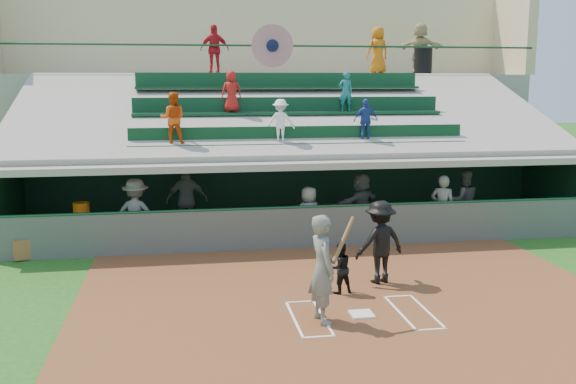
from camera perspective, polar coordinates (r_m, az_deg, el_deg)
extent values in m
plane|color=#1F5217|center=(12.44, 6.56, -10.87)|extent=(100.00, 100.00, 0.00)
cube|color=brown|center=(12.89, 5.94, -10.06)|extent=(11.00, 9.00, 0.02)
cube|color=white|center=(12.43, 6.56, -10.72)|extent=(0.43, 0.43, 0.03)
cube|color=white|center=(12.26, 3.12, -11.03)|extent=(0.05, 1.80, 0.01)
cube|color=white|center=(12.65, 9.89, -10.49)|extent=(0.05, 1.80, 0.01)
cube|color=white|center=(12.16, 0.54, -11.20)|extent=(0.05, 1.80, 0.01)
cube|color=white|center=(12.84, 12.24, -10.27)|extent=(0.05, 1.80, 0.01)
cube|color=white|center=(13.03, 1.06, -9.72)|extent=(0.60, 0.05, 0.01)
cube|color=white|center=(13.54, 9.74, -9.10)|extent=(0.60, 0.05, 0.01)
cube|color=white|center=(11.39, 2.74, -12.72)|extent=(0.60, 0.05, 0.01)
cube|color=silver|center=(11.96, 12.60, -11.82)|extent=(0.60, 0.05, 0.01)
cube|color=gray|center=(18.73, 0.91, -3.59)|extent=(16.00, 3.50, 0.04)
cube|color=gray|center=(24.97, -1.85, 5.11)|extent=(20.00, 3.00, 4.60)
cube|color=#525752|center=(16.94, 1.97, -3.22)|extent=(16.00, 0.06, 1.10)
cylinder|color=#164529|center=(16.82, 1.98, -1.33)|extent=(16.00, 0.08, 0.08)
cube|color=black|center=(20.21, 0.03, 0.53)|extent=(16.00, 0.25, 2.20)
cube|color=#10311B|center=(18.83, -23.80, -1.02)|extent=(0.25, 3.50, 2.20)
cube|color=black|center=(21.42, 22.48, 0.31)|extent=(0.25, 3.50, 2.20)
cube|color=gray|center=(18.34, 0.92, 3.04)|extent=(16.40, 3.90, 0.18)
cube|color=gray|center=(21.91, -0.72, 1.40)|extent=(16.40, 3.50, 2.30)
cube|color=gray|center=(23.39, -1.34, 4.78)|extent=(16.40, 0.30, 4.60)
cube|color=gray|center=(20.06, -0.02, 7.22)|extent=(16.40, 6.51, 2.37)
cube|color=#0D3A1D|center=(17.76, 1.25, 4.27)|extent=(9.40, 0.42, 0.08)
cube|color=#0C351B|center=(17.93, 1.13, 5.16)|extent=(9.40, 0.06, 0.45)
cube|color=#0D3A1E|center=(19.57, 0.22, 7.00)|extent=(9.40, 0.42, 0.08)
cube|color=#0B321D|center=(19.75, 0.13, 7.78)|extent=(9.40, 0.06, 0.45)
cube|color=#0B3218|center=(21.42, -0.63, 9.27)|extent=(9.40, 0.42, 0.08)
cube|color=#0D3A1E|center=(21.61, -0.72, 9.96)|extent=(9.40, 0.06, 0.45)
imported|color=#CC460C|center=(17.50, -10.20, 6.45)|extent=(0.72, 0.58, 1.40)
imported|color=white|center=(17.71, -0.66, 6.32)|extent=(0.85, 0.60, 1.19)
imported|color=navy|center=(18.23, 6.93, 6.36)|extent=(0.71, 0.31, 1.19)
imported|color=#A71613|center=(19.43, -5.05, 8.88)|extent=(0.63, 0.43, 1.23)
imported|color=#18676D|center=(20.00, 5.15, 8.87)|extent=(0.45, 0.31, 1.21)
cylinder|color=#133C21|center=(23.43, -1.41, 12.87)|extent=(20.00, 0.07, 0.07)
cylinder|color=maroon|center=(23.41, -1.40, 12.87)|extent=(1.50, 0.06, 1.50)
sphere|color=black|center=(23.38, -1.39, 12.88)|extent=(0.44, 0.44, 0.44)
cube|color=#C7B784|center=(26.43, -2.34, 13.84)|extent=(20.00, 0.40, 3.20)
cube|color=tan|center=(28.06, 19.36, 13.07)|extent=(0.40, 3.00, 3.20)
imported|color=#5B5D58|center=(11.74, 3.08, -6.83)|extent=(0.59, 0.80, 2.01)
cylinder|color=brown|center=(11.52, 4.97, -4.20)|extent=(0.56, 0.54, 0.75)
sphere|color=#935B35|center=(11.70, 3.72, -5.73)|extent=(0.10, 0.10, 0.10)
imported|color=black|center=(13.43, 4.62, -6.75)|extent=(0.60, 0.51, 1.07)
imported|color=black|center=(14.12, 8.17, -4.42)|extent=(1.32, 0.99, 1.82)
cube|color=olive|center=(19.86, 0.54, -2.03)|extent=(15.33, 6.28, 0.49)
cube|color=white|center=(17.71, -18.01, -3.52)|extent=(1.01, 0.84, 0.78)
cylinder|color=#CE600C|center=(17.62, -17.89, -1.58)|extent=(0.42, 0.42, 0.42)
imported|color=#555853|center=(17.07, -13.35, -1.93)|extent=(1.32, 0.92, 1.86)
imported|color=#5D605B|center=(18.37, -8.97, -0.74)|extent=(1.21, 0.58, 2.00)
imported|color=#5D605A|center=(17.19, 1.86, -2.09)|extent=(0.88, 0.70, 1.56)
imported|color=#5D605B|center=(18.53, 6.52, -0.98)|extent=(1.62, 1.34, 1.74)
imported|color=#575954|center=(18.15, 13.57, -1.34)|extent=(0.79, 0.71, 1.80)
imported|color=#525450|center=(19.45, 15.37, -0.73)|extent=(0.94, 0.78, 1.76)
cylinder|color=black|center=(25.47, 11.92, 11.31)|extent=(0.67, 0.67, 1.01)
imported|color=red|center=(23.42, -6.53, 12.49)|extent=(1.05, 0.50, 1.73)
imported|color=#C7600B|center=(24.45, 7.98, 12.35)|extent=(0.95, 0.73, 1.74)
imported|color=tan|center=(25.58, 11.67, 12.37)|extent=(1.89, 1.20, 1.94)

